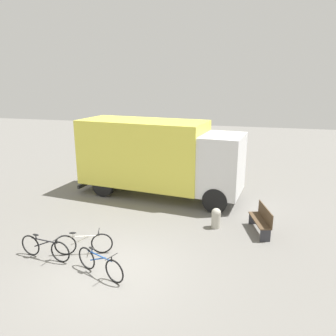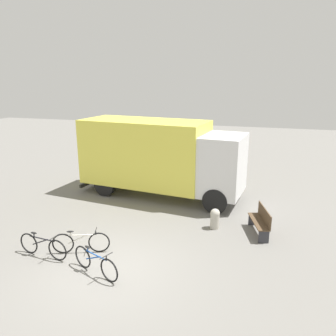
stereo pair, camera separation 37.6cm
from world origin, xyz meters
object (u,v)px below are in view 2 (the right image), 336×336
bicycle_middle (81,242)px  park_bench (261,220)px  bicycle_far (95,263)px  bollard_near_bench (215,218)px  delivery_truck (159,155)px  bicycle_near (43,246)px

bicycle_middle → park_bench: bearing=8.7°
bicycle_middle → bicycle_far: bearing=-62.8°
bicycle_middle → bicycle_far: size_ratio=1.01×
park_bench → bollard_near_bench: bearing=74.7°
bicycle_far → delivery_truck: bearing=114.3°
park_bench → bicycle_middle: bearing=102.8°
delivery_truck → bollard_near_bench: 4.34m
park_bench → bicycle_middle: (-5.27, -2.90, -0.14)m
bicycle_near → bicycle_middle: 1.11m
delivery_truck → bicycle_middle: 5.90m
bicycle_near → bicycle_middle: same height
bicycle_near → bicycle_far: size_ratio=1.06×
bicycle_near → bollard_near_bench: bearing=42.3°
delivery_truck → park_bench: size_ratio=4.95×
delivery_truck → park_bench: delivery_truck is taller
park_bench → bollard_near_bench: park_bench is taller
park_bench → delivery_truck: bearing=42.9°
bicycle_middle → bicycle_far: (0.98, -0.90, 0.00)m
bicycle_far → bicycle_middle: bearing=159.1°
bicycle_far → bollard_near_bench: 4.65m
bicycle_near → bollard_near_bench: (4.67, 3.40, 0.04)m
delivery_truck → bicycle_near: delivery_truck is taller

